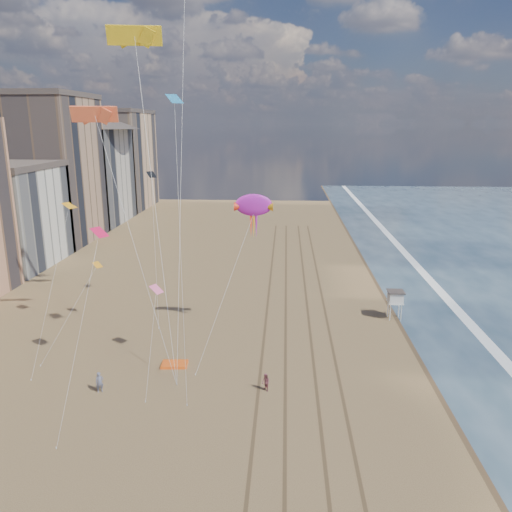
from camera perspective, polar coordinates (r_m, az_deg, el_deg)
The scene contains 11 objects.
wet_sand at distance 71.36m, azimuth 17.92°, elevation -4.77°, with size 260.00×260.00×0.00m, color #42301E.
foam at distance 72.53m, azimuth 21.14°, elevation -4.74°, with size 260.00×260.00×0.00m, color white.
tracks at distance 59.73m, azimuth 4.71°, elevation -7.92°, with size 7.68×120.00×0.01m.
buildings at distance 102.44m, azimuth -23.99°, elevation 8.25°, with size 34.72×131.35×29.00m.
lifeguard_stand at distance 62.88m, azimuth 15.64°, elevation -4.58°, with size 1.97×1.97×3.56m.
grounded_kite at distance 50.90m, azimuth -9.28°, elevation -12.12°, with size 2.53×1.61×0.29m, color #FF5C15.
show_kite at distance 52.97m, azimuth -0.28°, elevation 5.80°, with size 4.58×5.39×17.95m.
kite_flyer_a at distance 47.56m, azimuth -17.45°, elevation -13.60°, with size 0.69×0.45×1.89m, color slate.
kite_flyer_b at distance 45.72m, azimuth 1.12°, elevation -14.25°, with size 0.80×0.63×1.66m, color #8B4650.
parafoils at distance 55.18m, azimuth -12.73°, elevation 24.98°, with size 14.68×8.55×17.14m.
small_kites at distance 51.94m, azimuth -14.93°, elevation 5.31°, with size 15.50×19.53×18.68m.
Camera 1 is at (0.97, -25.09, 23.04)m, focal length 35.00 mm.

